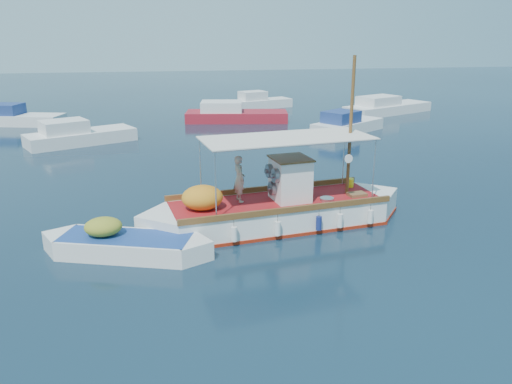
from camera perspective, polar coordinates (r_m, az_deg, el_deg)
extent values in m
plane|color=black|center=(18.38, 2.95, -4.07)|extent=(160.00, 160.00, 0.00)
cube|color=white|center=(18.50, 2.38, -2.71)|extent=(8.00, 3.61, 1.13)
cube|color=white|center=(17.57, -9.49, -4.08)|extent=(2.55, 2.55, 1.13)
cube|color=white|center=(20.14, 12.68, -1.42)|extent=(2.55, 2.55, 1.13)
cube|color=maroon|center=(18.62, 2.36, -3.69)|extent=(8.11, 3.71, 0.19)
cube|color=maroon|center=(18.32, 2.40, -1.11)|extent=(7.97, 3.41, 0.06)
cube|color=brown|center=(19.43, 1.04, 0.40)|extent=(7.76, 1.18, 0.21)
cube|color=brown|center=(17.14, 3.95, -2.04)|extent=(7.76, 1.18, 0.21)
cube|color=white|center=(18.26, 3.94, 1.41)|extent=(1.41, 1.49, 1.54)
cube|color=brown|center=(18.05, 3.99, 3.86)|extent=(1.52, 1.61, 0.06)
cylinder|color=slate|center=(17.64, 2.36, 1.90)|extent=(0.30, 0.54, 0.51)
cylinder|color=slate|center=(18.24, 1.62, 2.43)|extent=(0.30, 0.54, 0.51)
cylinder|color=slate|center=(18.10, 1.96, 0.44)|extent=(0.30, 0.54, 0.51)
cylinder|color=brown|center=(18.87, 10.76, 7.29)|extent=(0.14, 0.14, 5.14)
cylinder|color=brown|center=(18.56, 8.46, 5.95)|extent=(1.85, 0.34, 0.08)
cylinder|color=silver|center=(18.31, -6.38, 2.64)|extent=(0.05, 0.05, 2.31)
cylinder|color=silver|center=(16.19, -4.64, 0.67)|extent=(0.05, 0.05, 2.31)
cylinder|color=silver|center=(20.32, 10.01, 3.99)|extent=(0.05, 0.05, 2.31)
cylinder|color=silver|center=(18.43, 13.33, 2.37)|extent=(0.05, 0.05, 2.31)
cube|color=beige|center=(17.83, 3.58, 6.20)|extent=(6.35, 3.28, 0.04)
ellipsoid|color=orange|center=(17.42, -6.15, -0.64)|extent=(1.60, 1.41, 0.86)
cube|color=yellow|center=(19.24, 5.52, 0.46)|extent=(0.28, 0.22, 0.41)
cylinder|color=yellow|center=(20.28, 10.66, 1.05)|extent=(0.35, 0.35, 0.35)
cube|color=brown|center=(19.23, 11.46, -0.28)|extent=(0.73, 0.55, 0.12)
cylinder|color=#B2B2B2|center=(18.48, 8.10, -0.83)|extent=(0.58, 0.58, 0.12)
cylinder|color=white|center=(17.83, 10.54, 3.76)|extent=(0.31, 0.07, 0.31)
cylinder|color=white|center=(16.58, -2.51, -4.82)|extent=(0.23, 0.23, 0.49)
cylinder|color=navy|center=(17.62, 7.19, -3.55)|extent=(0.23, 0.23, 0.49)
cylinder|color=white|center=(18.57, 12.93, -2.75)|extent=(0.23, 0.23, 0.49)
imported|color=#A9A08C|center=(18.02, -1.92, 1.52)|extent=(0.53, 0.69, 1.71)
cube|color=white|center=(16.62, -14.58, -6.24)|extent=(4.44, 2.87, 0.81)
cube|color=white|center=(17.50, -20.89, -5.63)|extent=(1.53, 1.53, 0.81)
cube|color=white|center=(15.97, -7.64, -6.82)|extent=(1.53, 1.53, 0.81)
cube|color=navy|center=(16.47, -14.68, -5.01)|extent=(4.39, 2.70, 0.05)
ellipsoid|color=olive|center=(16.64, -17.06, -3.81)|extent=(1.44, 1.30, 0.59)
cube|color=silver|center=(34.19, -19.33, 5.75)|extent=(7.05, 5.08, 1.00)
cube|color=silver|center=(33.76, -21.10, 6.98)|extent=(3.29, 3.00, 0.80)
cube|color=maroon|center=(40.65, -2.21, 8.50)|extent=(8.41, 4.12, 1.00)
cube|color=silver|center=(40.56, -3.96, 9.73)|extent=(3.58, 2.89, 0.80)
cube|color=silver|center=(36.70, 10.43, 7.22)|extent=(6.14, 5.17, 1.00)
cube|color=navy|center=(35.82, 9.69, 8.47)|extent=(3.01, 2.88, 0.80)
cube|color=silver|center=(46.28, 14.82, 9.06)|extent=(9.07, 6.05, 1.00)
cube|color=silver|center=(45.16, 13.82, 10.09)|extent=(4.12, 3.48, 0.80)
cube|color=silver|center=(43.25, -25.64, 7.34)|extent=(7.42, 4.16, 1.00)
cube|color=navy|center=(43.68, -27.01, 8.45)|extent=(3.26, 2.66, 0.80)
cube|color=silver|center=(48.11, 0.56, 9.95)|extent=(6.19, 3.70, 1.00)
cube|color=silver|center=(47.58, -0.37, 10.96)|extent=(2.75, 2.34, 0.80)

